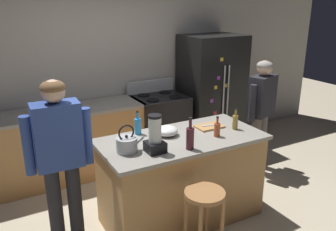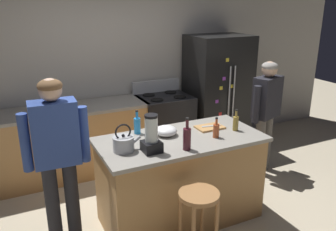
{
  "view_description": "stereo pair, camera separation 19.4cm",
  "coord_description": "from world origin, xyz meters",
  "views": [
    {
      "loc": [
        -1.74,
        -2.84,
        2.3
      ],
      "look_at": [
        0.0,
        0.3,
        1.1
      ],
      "focal_mm": 37.39,
      "sensor_mm": 36.0,
      "label": 1
    },
    {
      "loc": [
        -1.57,
        -2.93,
        2.3
      ],
      "look_at": [
        0.0,
        0.3,
        1.1
      ],
      "focal_mm": 37.39,
      "sensor_mm": 36.0,
      "label": 2
    }
  ],
  "objects": [
    {
      "name": "ground_plane",
      "position": [
        0.0,
        0.0,
        0.0
      ],
      "size": [
        14.0,
        14.0,
        0.0
      ],
      "primitive_type": "plane",
      "color": "beige"
    },
    {
      "name": "back_wall",
      "position": [
        0.0,
        1.95,
        1.35
      ],
      "size": [
        8.0,
        0.1,
        2.7
      ],
      "primitive_type": "cube",
      "color": "#BCB7AD",
      "rests_on": "ground_plane"
    },
    {
      "name": "kitchen_island",
      "position": [
        0.0,
        0.0,
        0.48
      ],
      "size": [
        1.71,
        0.83,
        0.95
      ],
      "color": "#B7844C",
      "rests_on": "ground_plane"
    },
    {
      "name": "back_counter_run",
      "position": [
        -0.8,
        1.55,
        0.47
      ],
      "size": [
        2.0,
        0.64,
        0.95
      ],
      "color": "#B7844C",
      "rests_on": "ground_plane"
    },
    {
      "name": "refrigerator",
      "position": [
        1.44,
        1.5,
        0.89
      ],
      "size": [
        0.9,
        0.73,
        1.79
      ],
      "color": "black",
      "rests_on": "ground_plane"
    },
    {
      "name": "stove_range",
      "position": [
        0.53,
        1.52,
        0.49
      ],
      "size": [
        0.76,
        0.65,
        1.13
      ],
      "color": "black",
      "rests_on": "ground_plane"
    },
    {
      "name": "person_by_island_left",
      "position": [
        -1.21,
        0.08,
        1.01
      ],
      "size": [
        0.59,
        0.24,
        1.67
      ],
      "color": "#26262B",
      "rests_on": "ground_plane"
    },
    {
      "name": "person_by_sink_right",
      "position": [
        1.54,
        0.48,
        0.93
      ],
      "size": [
        0.59,
        0.33,
        1.54
      ],
      "color": "#66605B",
      "rests_on": "ground_plane"
    },
    {
      "name": "bar_stool",
      "position": [
        -0.17,
        -0.67,
        0.55
      ],
      "size": [
        0.36,
        0.36,
        0.71
      ],
      "color": "#9E6B3D",
      "rests_on": "ground_plane"
    },
    {
      "name": "blender_appliance",
      "position": [
        -0.4,
        -0.18,
        1.1
      ],
      "size": [
        0.17,
        0.17,
        0.36
      ],
      "color": "black",
      "rests_on": "kitchen_island"
    },
    {
      "name": "bottle_cooking_sauce",
      "position": [
        0.33,
        -0.15,
        1.03
      ],
      "size": [
        0.06,
        0.06,
        0.22
      ],
      "color": "#B24C26",
      "rests_on": "kitchen_island"
    },
    {
      "name": "bottle_soda",
      "position": [
        -0.36,
        0.31,
        1.04
      ],
      "size": [
        0.07,
        0.07,
        0.26
      ],
      "color": "#268CD8",
      "rests_on": "kitchen_island"
    },
    {
      "name": "bottle_vinegar",
      "position": [
        0.63,
        -0.07,
        1.03
      ],
      "size": [
        0.06,
        0.06,
        0.24
      ],
      "color": "olive",
      "rests_on": "kitchen_island"
    },
    {
      "name": "bottle_wine",
      "position": [
        -0.09,
        -0.28,
        1.06
      ],
      "size": [
        0.08,
        0.08,
        0.32
      ],
      "color": "#471923",
      "rests_on": "kitchen_island"
    },
    {
      "name": "mixing_bowl",
      "position": [
        -0.11,
        0.13,
        1.0
      ],
      "size": [
        0.23,
        0.23,
        0.1
      ],
      "primitive_type": "ellipsoid",
      "color": "white",
      "rests_on": "kitchen_island"
    },
    {
      "name": "tea_kettle",
      "position": [
        -0.63,
        -0.05,
        1.03
      ],
      "size": [
        0.28,
        0.2,
        0.27
      ],
      "color": "#B7BABF",
      "rests_on": "kitchen_island"
    },
    {
      "name": "cutting_board",
      "position": [
        0.42,
        0.11,
        0.96
      ],
      "size": [
        0.3,
        0.2,
        0.02
      ],
      "primitive_type": "cube",
      "color": "#B7844C",
      "rests_on": "kitchen_island"
    },
    {
      "name": "chef_knife",
      "position": [
        0.44,
        0.11,
        0.97
      ],
      "size": [
        0.22,
        0.07,
        0.01
      ],
      "primitive_type": "cube",
      "rotation": [
        0.0,
        0.0,
        -0.19
      ],
      "color": "#B7BABF",
      "rests_on": "cutting_board"
    }
  ]
}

